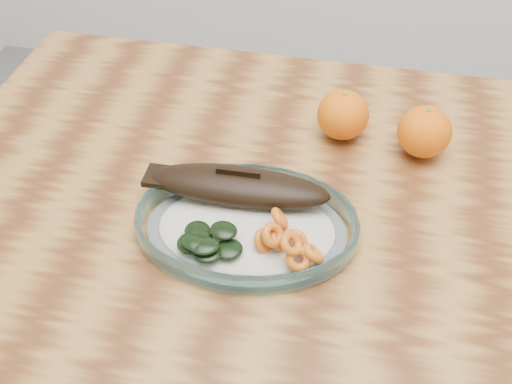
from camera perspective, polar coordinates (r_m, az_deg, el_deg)
dining_table at (r=0.96m, az=6.18°, el=-6.19°), size 1.20×0.80×0.75m
plated_meal at (r=0.84m, az=-0.91°, el=-2.61°), size 0.57×0.57×0.08m
orange_left at (r=1.00m, az=7.74°, el=6.81°), size 0.08×0.08×0.08m
orange_right at (r=0.99m, az=14.74°, el=5.19°), size 0.08×0.08×0.08m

